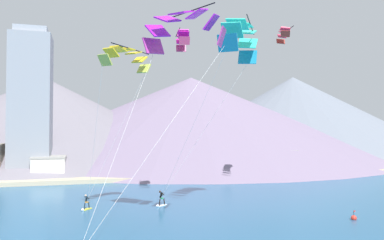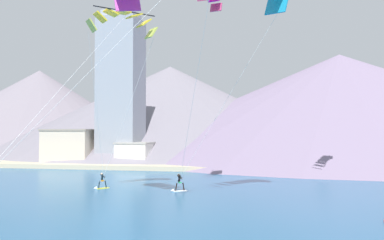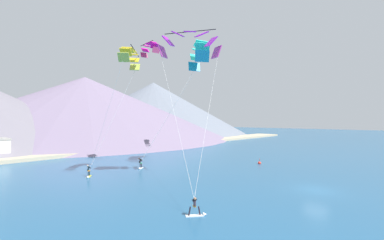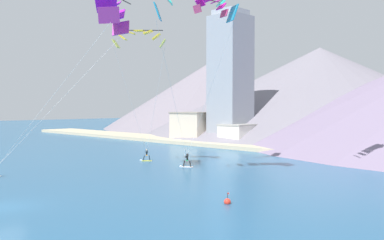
% 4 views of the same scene
% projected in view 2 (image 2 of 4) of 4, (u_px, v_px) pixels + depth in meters
% --- Properties ---
extents(kitesurfer_near_trail, '(1.34, 1.65, 1.72)m').
position_uv_depth(kitesurfer_near_trail, '(100.00, 184.00, 44.67)').
color(kitesurfer_near_trail, yellow).
rests_on(kitesurfer_near_trail, ground).
extents(kitesurfer_mid_center, '(1.62, 1.38, 1.79)m').
position_uv_depth(kitesurfer_mid_center, '(178.00, 186.00, 42.74)').
color(kitesurfer_mid_center, white).
rests_on(kitesurfer_mid_center, ground).
extents(parafoil_kite_near_trail, '(6.62, 6.87, 16.06)m').
position_uv_depth(parafoil_kite_near_trail, '(123.00, 21.00, 40.36)').
color(parafoil_kite_near_trail, '#B1BE47').
extents(shoreline_strip, '(180.00, 10.00, 0.70)m').
position_uv_depth(shoreline_strip, '(255.00, 168.00, 66.72)').
color(shoreline_strip, '#BCAD8E').
rests_on(shoreline_strip, ground).
extents(shore_building_harbour_front, '(8.87, 6.80, 6.46)m').
position_uv_depth(shore_building_harbour_front, '(71.00, 147.00, 75.92)').
color(shore_building_harbour_front, beige).
rests_on(shore_building_harbour_front, ground).
extents(shore_building_promenade_mid, '(5.31, 6.07, 4.04)m').
position_uv_depth(shore_building_promenade_mid, '(329.00, 157.00, 66.56)').
color(shore_building_promenade_mid, beige).
rests_on(shore_building_promenade_mid, ground).
extents(shore_building_quay_west, '(5.73, 5.75, 4.20)m').
position_uv_depth(shore_building_quay_west, '(135.00, 154.00, 73.48)').
color(shore_building_quay_west, silver).
rests_on(shore_building_quay_west, ground).
extents(highrise_tower, '(7.00, 7.00, 27.35)m').
position_uv_depth(highrise_tower, '(121.00, 90.00, 76.42)').
color(highrise_tower, gray).
rests_on(highrise_tower, ground).
extents(mountain_peak_west_ridge, '(121.27, 121.27, 26.04)m').
position_uv_depth(mountain_peak_west_ridge, '(340.00, 105.00, 110.14)').
color(mountain_peak_west_ridge, slate).
rests_on(mountain_peak_west_ridge, ground).
extents(mountain_peak_central_summit, '(95.88, 95.88, 23.75)m').
position_uv_depth(mountain_peak_central_summit, '(170.00, 110.00, 115.57)').
color(mountain_peak_central_summit, slate).
rests_on(mountain_peak_central_summit, ground).
extents(mountain_peak_far_spur, '(80.09, 80.09, 24.97)m').
position_uv_depth(mountain_peak_far_spur, '(39.00, 111.00, 131.34)').
color(mountain_peak_far_spur, slate).
rests_on(mountain_peak_far_spur, ground).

